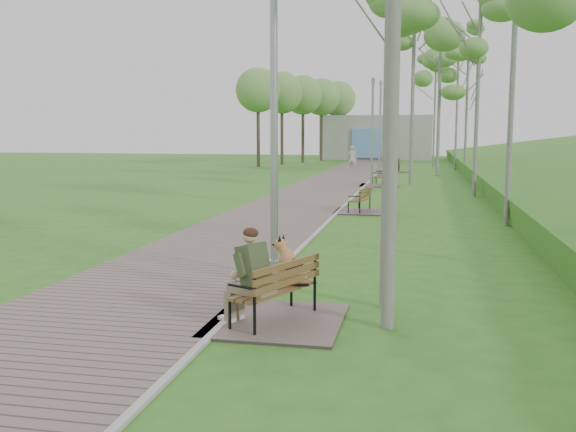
% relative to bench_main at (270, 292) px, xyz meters
% --- Properties ---
extents(ground, '(120.00, 120.00, 0.00)m').
position_rel_bench_main_xyz_m(ground, '(-0.59, 0.96, -0.43)').
color(ground, '#306420').
rests_on(ground, ground).
extents(walkway, '(3.50, 67.00, 0.04)m').
position_rel_bench_main_xyz_m(walkway, '(-2.34, 22.46, -0.41)').
color(walkway, '#6D5C58').
rests_on(walkway, ground).
extents(kerb, '(0.10, 67.00, 0.05)m').
position_rel_bench_main_xyz_m(kerb, '(-0.59, 22.46, -0.41)').
color(kerb, '#999993').
rests_on(kerb, ground).
extents(building_north, '(10.00, 5.20, 4.00)m').
position_rel_bench_main_xyz_m(building_north, '(-2.09, 51.94, 1.56)').
color(building_north, '#9E9E99').
rests_on(building_north, ground).
extents(bench_main, '(1.78, 1.98, 1.55)m').
position_rel_bench_main_xyz_m(bench_main, '(0.00, 0.00, 0.00)').
color(bench_main, '#6D5C58').
rests_on(bench_main, ground).
extents(bench_second, '(1.60, 1.78, 0.98)m').
position_rel_bench_main_xyz_m(bench_second, '(0.07, 12.30, -0.25)').
color(bench_second, '#6D5C58').
rests_on(bench_second, ground).
extents(bench_third, '(1.84, 2.05, 1.13)m').
position_rel_bench_main_xyz_m(bench_third, '(0.05, 22.39, -0.22)').
color(bench_third, '#6D5C58').
rests_on(bench_third, ground).
extents(bench_far, '(1.78, 1.98, 1.10)m').
position_rel_bench_main_xyz_m(bench_far, '(0.40, 33.63, -0.23)').
color(bench_far, '#6D5C58').
rests_on(bench_far, ground).
extents(lamp_post_near, '(0.23, 0.23, 5.82)m').
position_rel_bench_main_xyz_m(lamp_post_near, '(-0.53, 2.59, 2.29)').
color(lamp_post_near, '#92959A').
rests_on(lamp_post_near, ground).
extents(lamp_post_second, '(0.19, 0.19, 4.87)m').
position_rel_bench_main_xyz_m(lamp_post_second, '(-0.15, 20.09, 1.84)').
color(lamp_post_second, '#92959A').
rests_on(lamp_post_second, ground).
extents(lamp_post_third, '(0.21, 0.21, 5.56)m').
position_rel_bench_main_xyz_m(lamp_post_third, '(-0.48, 30.72, 2.16)').
color(lamp_post_third, '#92959A').
rests_on(lamp_post_third, ground).
extents(lamp_post_far, '(0.18, 0.18, 4.76)m').
position_rel_bench_main_xyz_m(lamp_post_far, '(-0.32, 46.83, 1.79)').
color(lamp_post_far, '#92959A').
rests_on(lamp_post_far, ground).
extents(pedestrian_near, '(0.68, 0.53, 1.66)m').
position_rel_bench_main_xyz_m(pedestrian_near, '(-2.38, 33.49, 0.40)').
color(pedestrian_near, silver).
rests_on(pedestrian_near, ground).
extents(pedestrian_far, '(0.95, 0.78, 1.82)m').
position_rel_bench_main_xyz_m(pedestrian_far, '(-3.79, 50.27, 0.47)').
color(pedestrian_far, gray).
rests_on(pedestrian_far, ground).
extents(birch_mid_b, '(2.49, 2.49, 8.10)m').
position_rel_bench_main_xyz_m(birch_mid_b, '(4.07, 18.11, 5.92)').
color(birch_mid_b, silver).
rests_on(birch_mid_b, ground).
extents(birch_mid_c, '(2.86, 2.86, 10.01)m').
position_rel_bench_main_xyz_m(birch_mid_c, '(1.50, 23.29, 7.43)').
color(birch_mid_c, silver).
rests_on(birch_mid_c, ground).
extents(birch_far_a, '(2.33, 2.33, 7.49)m').
position_rel_bench_main_xyz_m(birch_far_a, '(4.46, 30.08, 5.45)').
color(birch_far_a, silver).
rests_on(birch_far_a, ground).
extents(birch_far_b, '(2.66, 2.66, 8.80)m').
position_rel_bench_main_xyz_m(birch_far_b, '(2.92, 30.06, 6.48)').
color(birch_far_b, silver).
rests_on(birch_far_b, ground).
extents(birch_far_c, '(2.38, 2.38, 9.96)m').
position_rel_bench_main_xyz_m(birch_far_c, '(4.23, 36.17, 7.39)').
color(birch_far_c, silver).
rests_on(birch_far_c, ground).
extents(birch_distant_a, '(2.45, 2.45, 8.85)m').
position_rel_bench_main_xyz_m(birch_distant_a, '(2.85, 39.48, 6.51)').
color(birch_distant_a, silver).
rests_on(birch_distant_a, ground).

